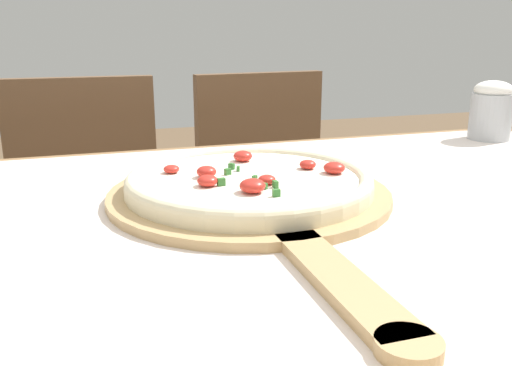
% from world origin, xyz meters
% --- Properties ---
extents(dining_table, '(1.39, 0.97, 0.76)m').
position_xyz_m(dining_table, '(0.00, 0.00, 0.66)').
color(dining_table, olive).
rests_on(dining_table, ground_plane).
extents(towel_cloth, '(1.31, 0.89, 0.00)m').
position_xyz_m(towel_cloth, '(0.00, 0.00, 0.77)').
color(towel_cloth, silver).
rests_on(towel_cloth, dining_table).
extents(pizza_peel, '(0.38, 0.60, 0.01)m').
position_xyz_m(pizza_peel, '(-0.06, 0.08, 0.78)').
color(pizza_peel, tan).
rests_on(pizza_peel, towel_cloth).
extents(pizza, '(0.33, 0.33, 0.04)m').
position_xyz_m(pizza, '(-0.06, 0.11, 0.79)').
color(pizza, beige).
rests_on(pizza, pizza_peel).
extents(chair_left, '(0.40, 0.40, 0.87)m').
position_xyz_m(chair_left, '(-0.28, 0.81, 0.50)').
color(chair_left, brown).
rests_on(chair_left, ground_plane).
extents(chair_right, '(0.44, 0.44, 0.87)m').
position_xyz_m(chair_right, '(0.22, 0.81, 0.50)').
color(chair_right, brown).
rests_on(chair_right, ground_plane).
extents(flour_cup, '(0.08, 0.08, 0.12)m').
position_xyz_m(flour_cup, '(0.54, 0.35, 0.83)').
color(flour_cup, '#B2B7BC').
rests_on(flour_cup, towel_cloth).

